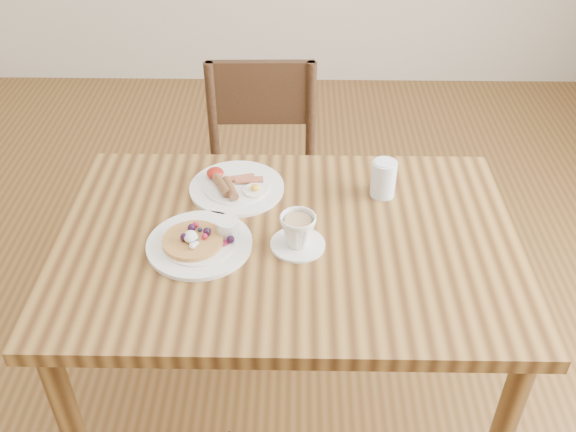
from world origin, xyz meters
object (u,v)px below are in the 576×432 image
Objects in this scene: breakfast_plate at (235,186)px; dining_table at (288,266)px; pancake_plate at (201,241)px; teacup_saucer at (298,232)px; chair_far at (262,176)px; water_glass at (383,179)px.

dining_table is at bearing -53.96° from breakfast_plate.
teacup_saucer reaches higher than pancake_plate.
chair_far reaches higher than water_glass.
breakfast_plate is (0.07, 0.25, -0.00)m from pancake_plate.
dining_table is 1.36× the size of chair_far.
pancake_plate is at bearing -154.26° from water_glass.
chair_far reaches higher than teacup_saucer.
dining_table is 4.44× the size of breakfast_plate.
chair_far reaches higher than pancake_plate.
chair_far reaches higher than dining_table.
water_glass is at bearing 36.91° from dining_table.
breakfast_plate is at bearing 178.01° from water_glass.
pancake_plate is 0.54m from water_glass.
breakfast_plate is at bearing 82.54° from chair_far.
chair_far is 0.77m from teacup_saucer.
water_glass is at bearing 44.10° from teacup_saucer.
water_glass reaches higher than breakfast_plate.
water_glass is at bearing 25.74° from pancake_plate.
pancake_plate is 0.25m from teacup_saucer.
breakfast_plate is 0.31m from teacup_saucer.
dining_table is 0.69m from chair_far.
water_glass is (0.42, -0.01, 0.04)m from breakfast_plate.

